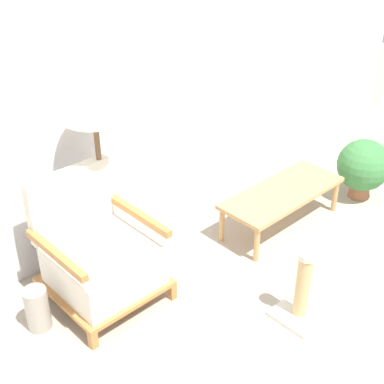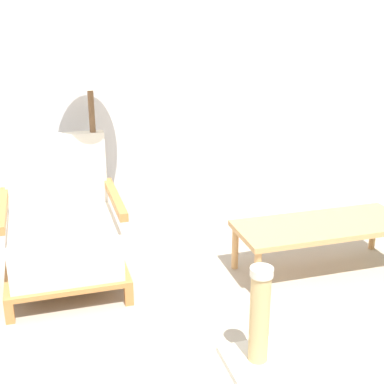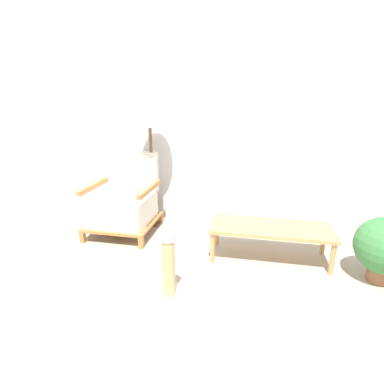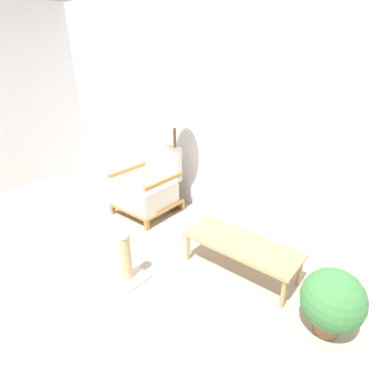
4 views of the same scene
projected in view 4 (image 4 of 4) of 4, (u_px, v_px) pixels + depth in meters
The scene contains 8 objects.
ground_plane at pixel (61, 293), 2.74m from camera, with size 14.00×14.00×0.00m, color #A89E8E.
wall_back at pixel (205, 110), 3.70m from camera, with size 8.00×0.06×2.70m.
armchair at pixel (149, 189), 4.02m from camera, with size 0.72×0.72×0.89m.
floor_lamp at pixel (174, 117), 3.67m from camera, with size 0.42×0.42×1.47m.
coffee_table at pixel (242, 246), 2.90m from camera, with size 1.13×0.45×0.33m.
vase at pixel (127, 191), 4.39m from camera, with size 0.16×0.16×0.31m, color #9E998E.
potted_plant at pixel (332, 301), 2.24m from camera, with size 0.47×0.47×0.57m.
scratching_post at pixel (127, 264), 2.84m from camera, with size 0.32×0.32×0.53m.
Camera 4 is at (2.24, -0.87, 2.01)m, focal length 28.00 mm.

